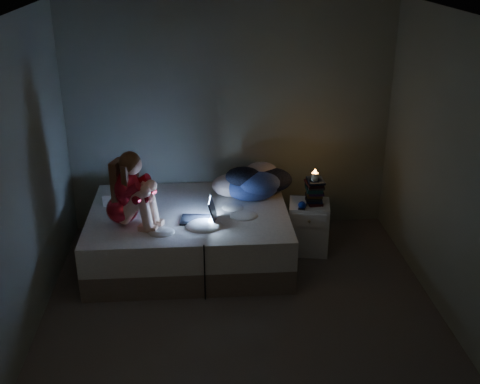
{
  "coord_description": "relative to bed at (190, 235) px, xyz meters",
  "views": [
    {
      "loc": [
        -0.33,
        -4.35,
        3.13
      ],
      "look_at": [
        0.05,
        1.0,
        0.8
      ],
      "focal_mm": 43.74,
      "sensor_mm": 36.0,
      "label": 1
    }
  ],
  "objects": [
    {
      "name": "clothes_pile",
      "position": [
        0.67,
        0.32,
        0.47
      ],
      "size": [
        0.69,
        0.59,
        0.37
      ],
      "primitive_type": null,
      "rotation": [
        0.0,
        0.0,
        0.17
      ],
      "color": "navy",
      "rests_on": "bed"
    },
    {
      "name": "woman",
      "position": [
        -0.63,
        -0.25,
        0.66
      ],
      "size": [
        0.55,
        0.45,
        0.77
      ],
      "primitive_type": null,
      "rotation": [
        0.0,
        0.0,
        -0.34
      ],
      "color": "#A60015",
      "rests_on": "bed"
    },
    {
      "name": "wall_back",
      "position": [
        0.47,
        0.81,
        1.02
      ],
      "size": [
        3.6,
        0.02,
        2.6
      ],
      "primitive_type": "cube",
      "color": "#646B5C",
      "rests_on": "ground"
    },
    {
      "name": "wall_front",
      "position": [
        0.47,
        -3.01,
        1.02
      ],
      "size": [
        3.6,
        0.02,
        2.6
      ],
      "primitive_type": "cube",
      "color": "#646B5C",
      "rests_on": "ground"
    },
    {
      "name": "pillow",
      "position": [
        -0.69,
        0.33,
        0.34
      ],
      "size": [
        0.42,
        0.3,
        0.12
      ],
      "primitive_type": "cube",
      "color": "silver",
      "rests_on": "bed"
    },
    {
      "name": "laptop",
      "position": [
        0.09,
        -0.23,
        0.4
      ],
      "size": [
        0.37,
        0.28,
        0.24
      ],
      "primitive_type": null,
      "rotation": [
        0.0,
        0.0,
        -0.11
      ],
      "color": "black",
      "rests_on": "bed"
    },
    {
      "name": "bed",
      "position": [
        0.0,
        0.0,
        0.0
      ],
      "size": [
        2.03,
        1.52,
        0.56
      ],
      "primitive_type": null,
      "color": "#B4B1AD",
      "rests_on": "ground"
    },
    {
      "name": "ceiling",
      "position": [
        0.47,
        -1.1,
        2.33
      ],
      "size": [
        3.6,
        3.8,
        0.02
      ],
      "primitive_type": "cube",
      "color": "silver",
      "rests_on": "ground"
    },
    {
      "name": "candle",
      "position": [
        1.32,
        0.11,
        0.59
      ],
      "size": [
        0.07,
        0.07,
        0.08
      ],
      "primitive_type": "cylinder",
      "color": "beige",
      "rests_on": "book_stack"
    },
    {
      "name": "nightstand",
      "position": [
        1.28,
        0.1,
        0.0
      ],
      "size": [
        0.48,
        0.44,
        0.56
      ],
      "primitive_type": "cube",
      "rotation": [
        0.0,
        0.0,
        -0.17
      ],
      "color": "white",
      "rests_on": "ground"
    },
    {
      "name": "phone",
      "position": [
        1.2,
        -0.01,
        0.29
      ],
      "size": [
        0.09,
        0.15,
        0.01
      ],
      "primitive_type": "cube",
      "rotation": [
        0.0,
        0.0,
        -0.15
      ],
      "color": "black",
      "rests_on": "nightstand"
    },
    {
      "name": "wall_right",
      "position": [
        2.28,
        -1.1,
        1.02
      ],
      "size": [
        0.02,
        3.8,
        2.6
      ],
      "primitive_type": "cube",
      "color": "#646B5C",
      "rests_on": "ground"
    },
    {
      "name": "floor",
      "position": [
        0.47,
        -1.1,
        -0.29
      ],
      "size": [
        3.6,
        3.8,
        0.02
      ],
      "primitive_type": "cube",
      "color": "#47423E",
      "rests_on": "ground"
    },
    {
      "name": "wall_left",
      "position": [
        -1.34,
        -1.1,
        1.02
      ],
      "size": [
        0.02,
        3.8,
        2.6
      ],
      "primitive_type": "cube",
      "color": "#646B5C",
      "rests_on": "ground"
    },
    {
      "name": "book_stack",
      "position": [
        1.32,
        0.11,
        0.42
      ],
      "size": [
        0.19,
        0.25,
        0.27
      ],
      "primitive_type": null,
      "color": "black",
      "rests_on": "nightstand"
    },
    {
      "name": "blue_orb",
      "position": [
        1.19,
        -0.04,
        0.32
      ],
      "size": [
        0.08,
        0.08,
        0.08
      ],
      "primitive_type": "sphere",
      "color": "#0E2696",
      "rests_on": "nightstand"
    }
  ]
}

